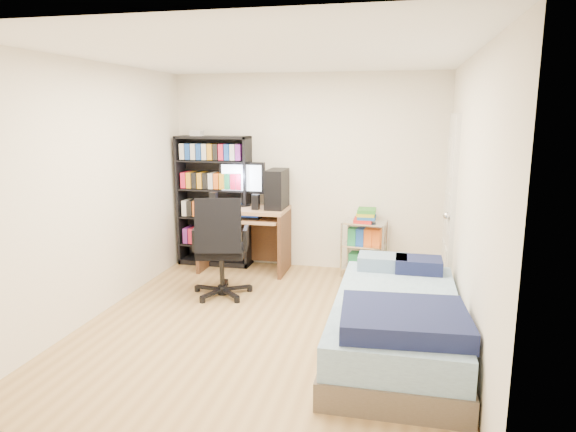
% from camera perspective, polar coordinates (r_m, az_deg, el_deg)
% --- Properties ---
extents(room, '(3.58, 4.08, 2.58)m').
position_cam_1_polar(room, '(4.70, -2.27, 2.10)').
color(room, tan).
rests_on(room, ground).
extents(media_shelf, '(0.96, 0.32, 1.78)m').
position_cam_1_polar(media_shelf, '(6.85, -8.19, 1.82)').
color(media_shelf, black).
rests_on(media_shelf, room).
extents(computer_desk, '(1.10, 0.64, 1.39)m').
position_cam_1_polar(computer_desk, '(6.57, -3.85, 0.35)').
color(computer_desk, tan).
rests_on(computer_desk, room).
extents(office_chair, '(0.81, 0.81, 1.14)m').
position_cam_1_polar(office_chair, '(5.73, -7.43, -5.39)').
color(office_chair, black).
rests_on(office_chair, room).
extents(wire_cart, '(0.57, 0.44, 0.85)m').
position_cam_1_polar(wire_cart, '(6.43, 8.53, -1.79)').
color(wire_cart, silver).
rests_on(wire_cart, room).
extents(bed, '(1.07, 2.13, 0.61)m').
position_cam_1_polar(bed, '(4.52, 12.00, -11.53)').
color(bed, brown).
rests_on(bed, room).
extents(door, '(0.12, 0.80, 2.00)m').
position_cam_1_polar(door, '(5.94, 17.55, 1.10)').
color(door, silver).
rests_on(door, room).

